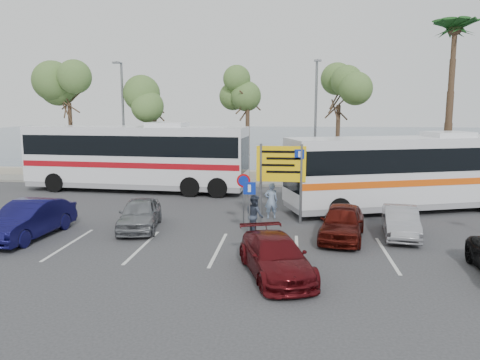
# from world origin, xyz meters

# --- Properties ---
(ground) EXTENTS (120.00, 120.00, 0.00)m
(ground) POSITION_xyz_m (0.00, 0.00, 0.00)
(ground) COLOR #303032
(ground) RESTS_ON ground
(kerb_strip) EXTENTS (44.00, 2.40, 0.15)m
(kerb_strip) POSITION_xyz_m (0.00, 14.00, 0.07)
(kerb_strip) COLOR gray
(kerb_strip) RESTS_ON ground
(seawall) EXTENTS (48.00, 0.80, 0.60)m
(seawall) POSITION_xyz_m (0.00, 16.00, 0.30)
(seawall) COLOR #A19781
(seawall) RESTS_ON ground
(sea) EXTENTS (140.00, 140.00, 0.00)m
(sea) POSITION_xyz_m (0.00, 60.00, 0.01)
(sea) COLOR #3D4C62
(sea) RESTS_ON ground
(tree_far_left) EXTENTS (3.20, 3.20, 7.60)m
(tree_far_left) POSITION_xyz_m (-14.00, 14.00, 6.33)
(tree_far_left) COLOR #382619
(tree_far_left) RESTS_ON kerb_strip
(tree_left) EXTENTS (3.20, 3.20, 7.20)m
(tree_left) POSITION_xyz_m (-8.00, 14.00, 6.00)
(tree_left) COLOR #382619
(tree_left) RESTS_ON kerb_strip
(tree_mid) EXTENTS (3.20, 3.20, 8.00)m
(tree_mid) POSITION_xyz_m (-1.50, 14.00, 6.65)
(tree_mid) COLOR #382619
(tree_mid) RESTS_ON kerb_strip
(tree_right) EXTENTS (3.20, 3.20, 7.40)m
(tree_right) POSITION_xyz_m (4.50, 14.00, 6.17)
(tree_right) COLOR #382619
(tree_right) RESTS_ON kerb_strip
(palm_tree) EXTENTS (4.80, 4.80, 11.20)m
(palm_tree) POSITION_xyz_m (11.50, 14.00, 9.87)
(palm_tree) COLOR #382619
(palm_tree) RESTS_ON kerb_strip
(street_lamp_left) EXTENTS (0.45, 1.15, 8.01)m
(street_lamp_left) POSITION_xyz_m (-10.00, 13.52, 4.60)
(street_lamp_left) COLOR slate
(street_lamp_left) RESTS_ON kerb_strip
(street_lamp_right) EXTENTS (0.45, 1.15, 8.01)m
(street_lamp_right) POSITION_xyz_m (3.00, 13.52, 4.60)
(street_lamp_right) COLOR slate
(street_lamp_right) RESTS_ON kerb_strip
(direction_sign) EXTENTS (2.20, 0.12, 3.60)m
(direction_sign) POSITION_xyz_m (1.00, 3.20, 2.43)
(direction_sign) COLOR slate
(direction_sign) RESTS_ON ground
(sign_no_stop) EXTENTS (0.60, 0.08, 2.35)m
(sign_no_stop) POSITION_xyz_m (-0.60, 2.38, 1.58)
(sign_no_stop) COLOR slate
(sign_no_stop) RESTS_ON ground
(sign_parking) EXTENTS (0.50, 0.07, 2.25)m
(sign_parking) POSITION_xyz_m (-0.20, 0.79, 1.47)
(sign_parking) COLOR slate
(sign_parking) RESTS_ON ground
(lane_markings) EXTENTS (12.02, 4.20, 0.01)m
(lane_markings) POSITION_xyz_m (-1.14, -1.00, 0.00)
(lane_markings) COLOR silver
(lane_markings) RESTS_ON ground
(coach_bus_left) EXTENTS (13.92, 3.94, 4.28)m
(coach_bus_left) POSITION_xyz_m (-8.12, 10.50, 1.99)
(coach_bus_left) COLOR silver
(coach_bus_left) RESTS_ON ground
(coach_bus_right) EXTENTS (12.95, 6.64, 3.97)m
(coach_bus_right) POSITION_xyz_m (7.50, 6.50, 1.84)
(coach_bus_right) COLOR silver
(coach_bus_right) RESTS_ON ground
(car_silver_a) EXTENTS (2.19, 4.13, 1.34)m
(car_silver_a) POSITION_xyz_m (-5.00, 1.50, 0.67)
(car_silver_a) COLOR slate
(car_silver_a) RESTS_ON ground
(car_blue) EXTENTS (2.02, 4.68, 1.50)m
(car_blue) POSITION_xyz_m (-9.00, -0.29, 0.75)
(car_blue) COLOR #0F0E41
(car_blue) RESTS_ON ground
(car_maroon) EXTENTS (2.92, 4.56, 1.23)m
(car_maroon) POSITION_xyz_m (1.00, -3.50, 0.61)
(car_maroon) COLOR #550E12
(car_maroon) RESTS_ON ground
(car_red) EXTENTS (2.33, 4.27, 1.38)m
(car_red) POSITION_xyz_m (3.50, 0.89, 0.69)
(car_red) COLOR #480F0A
(car_red) RESTS_ON ground
(car_silver_b) EXTENTS (1.75, 3.82, 1.22)m
(car_silver_b) POSITION_xyz_m (5.90, 1.50, 0.61)
(car_silver_b) COLOR #929297
(car_silver_b) RESTS_ON ground
(pedestrian_near) EXTENTS (0.69, 0.52, 1.71)m
(pedestrian_near) POSITION_xyz_m (0.54, 4.04, 0.85)
(pedestrian_near) COLOR #8098BB
(pedestrian_near) RESTS_ON ground
(pedestrian_far) EXTENTS (0.96, 1.03, 1.69)m
(pedestrian_far) POSITION_xyz_m (0.00, 1.00, 0.85)
(pedestrian_far) COLOR #313849
(pedestrian_far) RESTS_ON ground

